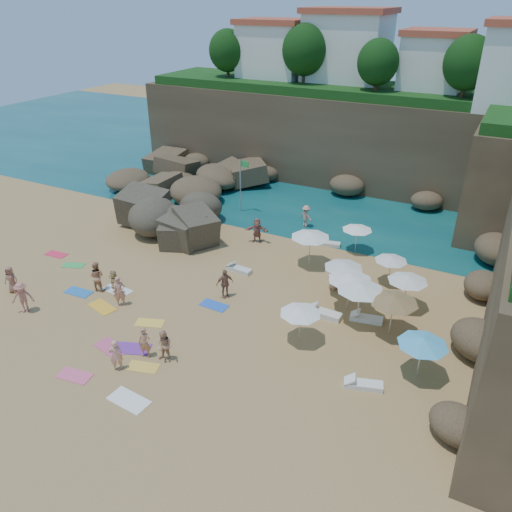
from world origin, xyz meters
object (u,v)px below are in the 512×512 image
at_px(flag_pole, 242,179).
at_px(person_stand_4, 335,275).
at_px(person_stand_5, 257,230).
at_px(parasol_2, 391,258).
at_px(person_stand_6, 116,355).
at_px(person_stand_0, 120,291).
at_px(parasol_1, 310,235).
at_px(person_stand_1, 97,276).
at_px(lounger_0, 239,269).
at_px(parasol_0, 357,228).
at_px(person_stand_2, 306,216).
at_px(rock_outcrop, 172,228).
at_px(person_stand_3, 225,283).

bearing_deg(flag_pole, person_stand_4, -36.81).
bearing_deg(person_stand_5, parasol_2, -23.95).
bearing_deg(person_stand_6, parasol_2, -169.86).
bearing_deg(person_stand_0, parasol_2, -5.31).
xyz_separation_m(parasol_1, person_stand_0, (-7.85, -9.56, -1.31)).
height_order(person_stand_1, person_stand_6, person_stand_1).
relative_size(parasol_2, lounger_0, 1.15).
bearing_deg(parasol_2, parasol_0, 133.94).
xyz_separation_m(parasol_1, parasol_2, (5.30, 0.08, -0.49)).
height_order(parasol_0, person_stand_0, parasol_0).
xyz_separation_m(flag_pole, person_stand_6, (4.18, -20.04, -1.99)).
height_order(parasol_2, lounger_0, parasol_2).
xyz_separation_m(lounger_0, person_stand_6, (-0.52, -11.06, 0.71)).
bearing_deg(lounger_0, parasol_0, 52.48).
bearing_deg(person_stand_2, rock_outcrop, 48.30).
bearing_deg(person_stand_4, person_stand_2, 156.50).
distance_m(parasol_2, person_stand_1, 17.93).
xyz_separation_m(rock_outcrop, parasol_2, (16.98, -0.60, 1.74)).
height_order(person_stand_3, person_stand_4, person_stand_4).
distance_m(person_stand_0, person_stand_6, 5.70).
bearing_deg(rock_outcrop, person_stand_2, 28.44).
distance_m(parasol_1, person_stand_3, 6.81).
xyz_separation_m(parasol_2, person_stand_5, (-9.97, 1.42, -0.82)).
height_order(person_stand_2, person_stand_4, person_stand_4).
xyz_separation_m(parasol_2, person_stand_4, (-2.79, -2.20, -0.78)).
distance_m(person_stand_1, person_stand_2, 16.40).
bearing_deg(flag_pole, parasol_1, -35.73).
distance_m(person_stand_2, person_stand_4, 9.24).
height_order(flag_pole, person_stand_3, flag_pole).
height_order(parasol_2, person_stand_5, parasol_2).
distance_m(parasol_1, person_stand_1, 13.59).
bearing_deg(person_stand_5, person_stand_4, -42.59).
bearing_deg(parasol_1, person_stand_4, -40.23).
bearing_deg(rock_outcrop, person_stand_6, -63.10).
distance_m(flag_pole, parasol_0, 10.94).
relative_size(parasol_1, person_stand_0, 1.39).
relative_size(rock_outcrop, person_stand_4, 3.73).
xyz_separation_m(rock_outcrop, person_stand_4, (14.18, -2.79, 0.96)).
distance_m(lounger_0, person_stand_4, 6.33).
distance_m(person_stand_5, person_stand_6, 15.48).
xyz_separation_m(person_stand_5, person_stand_6, (0.43, -15.48, -0.07)).
bearing_deg(parasol_2, rock_outcrop, 177.99).
xyz_separation_m(person_stand_1, person_stand_3, (7.26, 2.90, -0.04)).
height_order(rock_outcrop, parasol_2, parasol_2).
relative_size(rock_outcrop, parasol_0, 3.45).
xyz_separation_m(flag_pole, parasol_0, (10.55, -2.69, -1.03)).
bearing_deg(parasol_0, person_stand_3, -118.50).
relative_size(parasol_1, person_stand_5, 1.40).
bearing_deg(person_stand_3, person_stand_2, 34.48).
bearing_deg(person_stand_5, person_stand_6, -104.24).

